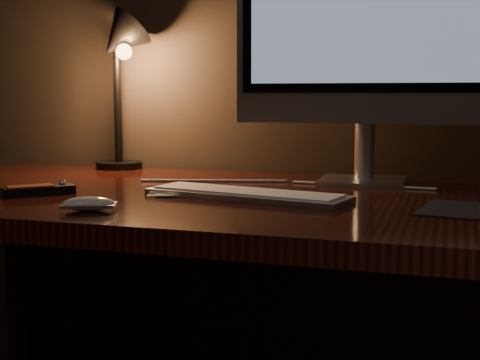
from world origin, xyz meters
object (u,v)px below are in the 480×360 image
(mouse, at_px, (89,206))
(keyboard, at_px, (246,194))
(desk, at_px, (246,248))
(monitor, at_px, (365,21))
(desk_lamp, at_px, (120,62))
(media_remote, at_px, (39,190))

(mouse, bearing_deg, keyboard, 25.40)
(desk, bearing_deg, keyboard, -72.47)
(monitor, distance_m, desk_lamp, 0.64)
(keyboard, relative_size, desk_lamp, 0.96)
(desk, bearing_deg, media_remote, -150.62)
(monitor, bearing_deg, media_remote, -149.91)
(monitor, height_order, mouse, monitor)
(monitor, distance_m, mouse, 0.73)
(desk, height_order, desk_lamp, desk_lamp)
(mouse, bearing_deg, desk, 42.97)
(desk, distance_m, mouse, 0.41)
(monitor, bearing_deg, keyboard, -124.20)
(desk, relative_size, keyboard, 4.02)
(monitor, xyz_separation_m, desk_lamp, (-0.63, 0.07, -0.07))
(desk, xyz_separation_m, desk_lamp, (-0.41, 0.23, 0.41))
(mouse, bearing_deg, media_remote, 123.95)
(desk, bearing_deg, monitor, 36.24)
(desk, distance_m, media_remote, 0.44)
(mouse, height_order, media_remote, media_remote)
(desk, distance_m, monitor, 0.55)
(desk, height_order, media_remote, media_remote)
(keyboard, height_order, media_remote, media_remote)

